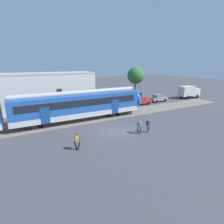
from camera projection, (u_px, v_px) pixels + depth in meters
ground_plane at (116, 131)px, 21.24m from camera, size 160.00×160.00×0.00m
commuter_train at (12, 113)px, 21.00m from camera, size 38.05×3.07×4.73m
pedestrian_yellow at (77, 140)px, 16.44m from camera, size 0.62×0.58×1.67m
pedestrian_grey at (140, 126)px, 20.29m from camera, size 0.71×0.53×1.67m
pedestrian_navy at (148, 124)px, 20.72m from camera, size 0.53×0.70×1.67m
parked_car_red at (141, 101)px, 34.75m from camera, size 4.00×1.76×1.54m
parked_car_grey at (158, 98)px, 37.41m from camera, size 4.04×1.83×1.54m
box_truck at (189, 91)px, 40.88m from camera, size 5.35×2.35×2.82m
background_building at (32, 92)px, 29.63m from camera, size 21.14×5.00×9.20m
street_tree_right at (136, 76)px, 39.77m from camera, size 3.81×3.81×7.16m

